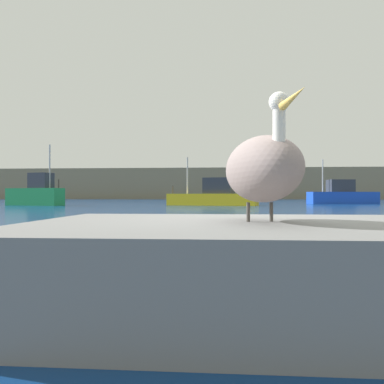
# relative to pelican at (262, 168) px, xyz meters

# --- Properties ---
(ground_plane) EXTENTS (260.00, 260.00, 0.00)m
(ground_plane) POSITION_rel_pelican_xyz_m (-0.11, 0.87, -1.09)
(ground_plane) COLOR navy
(hillside_backdrop) EXTENTS (140.00, 15.37, 5.98)m
(hillside_backdrop) POSITION_rel_pelican_xyz_m (-0.11, 76.94, 1.89)
(hillside_backdrop) COLOR #7F755B
(hillside_backdrop) RESTS_ON ground
(pier_dock) EXTENTS (3.81, 2.49, 0.66)m
(pier_dock) POSITION_rel_pelican_xyz_m (-0.00, 0.01, -0.76)
(pier_dock) COLOR slate
(pier_dock) RESTS_ON ground
(pelican) EXTENTS (0.76, 1.43, 0.95)m
(pelican) POSITION_rel_pelican_xyz_m (0.00, 0.00, 0.00)
(pelican) COLOR gray
(pelican) RESTS_ON pier_dock
(fishing_boat_green) EXTENTS (5.03, 2.56, 4.89)m
(fishing_boat_green) POSITION_rel_pelican_xyz_m (-15.31, 27.06, -0.10)
(fishing_boat_green) COLOR #1E8C4C
(fishing_boat_green) RESTS_ON ground
(fishing_boat_yellow) EXTENTS (7.53, 3.77, 4.01)m
(fishing_boat_yellow) POSITION_rel_pelican_xyz_m (-0.91, 28.31, -0.33)
(fishing_boat_yellow) COLOR yellow
(fishing_boat_yellow) RESTS_ON ground
(fishing_boat_blue) EXTENTS (6.50, 2.64, 4.26)m
(fishing_boat_blue) POSITION_rel_pelican_xyz_m (11.25, 34.95, -0.26)
(fishing_boat_blue) COLOR blue
(fishing_boat_blue) RESTS_ON ground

